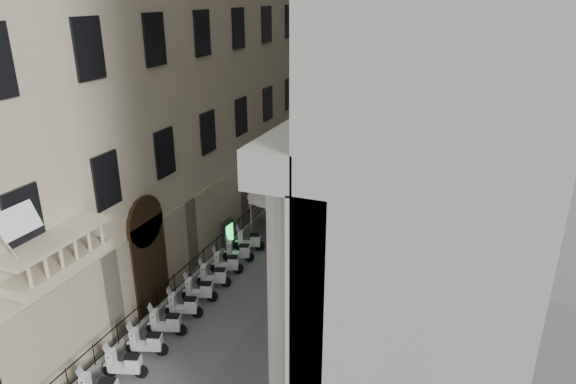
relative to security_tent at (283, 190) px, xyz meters
name	(u,v)px	position (x,y,z in m)	size (l,w,h in m)	color
iron_fence	(225,252)	(-2.13, -3.66, -2.83)	(0.30, 28.00, 1.40)	black
blue_awning	(397,220)	(6.32, 4.34, -2.83)	(1.60, 3.00, 3.00)	navy
scooter_3	(127,377)	(-0.91, -14.11, -2.83)	(0.56, 1.40, 1.50)	silver
scooter_4	(148,354)	(-0.91, -12.70, -2.83)	(0.56, 1.40, 1.50)	silver
scooter_5	(168,335)	(-0.91, -11.30, -2.83)	(0.56, 1.40, 1.50)	silver
scooter_6	(185,317)	(-0.91, -9.89, -2.83)	(0.56, 1.40, 1.50)	silver
scooter_7	(201,301)	(-0.91, -8.49, -2.83)	(0.56, 1.40, 1.50)	silver
scooter_8	(215,286)	(-0.91, -7.09, -2.83)	(0.56, 1.40, 1.50)	silver
scooter_9	(227,273)	(-0.91, -5.68, -2.83)	(0.56, 1.40, 1.50)	silver
scooter_10	(239,261)	(-0.91, -4.28, -2.83)	(0.56, 1.40, 1.50)	silver
scooter_11	(250,250)	(-0.91, -2.87, -2.83)	(0.56, 1.40, 1.50)	silver
barrier_2	(309,377)	(5.69, -11.59, -2.83)	(0.60, 2.40, 1.10)	#A2A4A9
barrier_3	(328,339)	(5.69, -9.09, -2.83)	(0.60, 2.40, 1.10)	#A2A4A9
barrier_4	(344,308)	(5.69, -6.59, -2.83)	(0.60, 2.40, 1.10)	#A2A4A9
barrier_5	(357,282)	(5.69, -4.09, -2.83)	(0.60, 2.40, 1.10)	#A2A4A9
barrier_6	(368,260)	(5.69, -1.59, -2.83)	(0.60, 2.40, 1.10)	#A2A4A9
barrier_7	(377,241)	(5.69, 0.91, -2.83)	(0.60, 2.40, 1.10)	#A2A4A9
barrier_8	(385,225)	(5.69, 3.41, -2.83)	(0.60, 2.40, 1.10)	#A2A4A9
barrier_9	(392,210)	(5.69, 5.91, -2.83)	(0.60, 2.40, 1.10)	#A2A4A9
security_tent	(283,190)	(0.00, 0.00, 0.00)	(4.17, 4.17, 3.39)	silver
street_lamp	(312,128)	(-0.23, 5.99, 2.40)	(2.75, 1.00, 8.72)	gray
info_kiosk	(228,236)	(-2.02, -3.42, -1.87)	(0.36, 0.91, 1.89)	black
pedestrian_a	(332,189)	(1.28, 6.25, -2.04)	(0.58, 0.38, 1.58)	black
pedestrian_b	(391,161)	(4.02, 14.24, -2.00)	(0.81, 0.63, 1.66)	black
pedestrian_c	(363,187)	(3.24, 7.48, -1.99)	(0.82, 0.53, 1.67)	black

